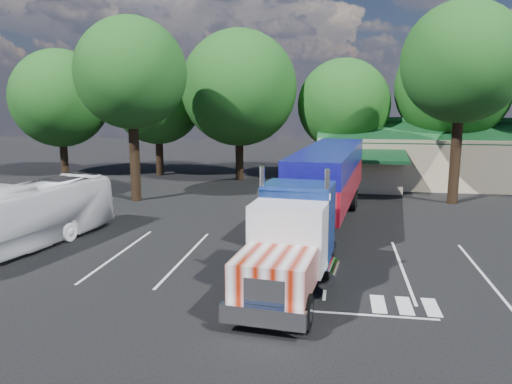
# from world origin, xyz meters

# --- Properties ---
(ground) EXTENTS (120.00, 120.00, 0.00)m
(ground) POSITION_xyz_m (0.00, 0.00, 0.00)
(ground) COLOR black
(ground) RESTS_ON ground
(event_hall) EXTENTS (24.20, 14.12, 5.55)m
(event_hall) POSITION_xyz_m (13.74, 17.81, 2.21)
(event_hall) COLOR tan
(event_hall) RESTS_ON ground
(tree_row_a) EXTENTS (9.00, 9.00, 11.68)m
(tree_row_a) POSITION_xyz_m (-22.00, 16.50, 7.16)
(tree_row_a) COLOR black
(tree_row_a) RESTS_ON ground
(tree_row_b) EXTENTS (8.40, 8.40, 11.35)m
(tree_row_b) POSITION_xyz_m (-13.00, 17.80, 7.13)
(tree_row_b) COLOR black
(tree_row_b) RESTS_ON ground
(tree_row_c) EXTENTS (10.00, 10.00, 13.05)m
(tree_row_c) POSITION_xyz_m (-5.00, 16.20, 8.04)
(tree_row_c) COLOR black
(tree_row_c) RESTS_ON ground
(tree_row_d) EXTENTS (8.00, 8.00, 10.60)m
(tree_row_d) POSITION_xyz_m (4.00, 17.50, 6.58)
(tree_row_d) COLOR black
(tree_row_d) RESTS_ON ground
(tree_row_e) EXTENTS (9.60, 9.60, 12.90)m
(tree_row_e) POSITION_xyz_m (13.00, 18.00, 8.09)
(tree_row_e) COLOR black
(tree_row_e) RESTS_ON ground
(tree_near_left) EXTENTS (7.60, 7.60, 12.65)m
(tree_near_left) POSITION_xyz_m (-10.50, 6.00, 8.81)
(tree_near_left) COLOR black
(tree_near_left) RESTS_ON ground
(tree_near_right) EXTENTS (8.00, 8.00, 13.50)m
(tree_near_right) POSITION_xyz_m (11.50, 8.50, 9.46)
(tree_near_right) COLOR black
(tree_near_right) RESTS_ON ground
(semi_truck) EXTENTS (5.24, 22.14, 4.60)m
(semi_truck) POSITION_xyz_m (2.78, -1.33, 2.60)
(semi_truck) COLOR black
(semi_truck) RESTS_ON ground
(woman) EXTENTS (0.55, 0.71, 1.73)m
(woman) POSITION_xyz_m (1.60, -4.80, 0.86)
(woman) COLOR black
(woman) RESTS_ON ground
(bicycle) EXTENTS (1.01, 1.86, 0.93)m
(bicycle) POSITION_xyz_m (1.80, 4.06, 0.46)
(bicycle) COLOR black
(bicycle) RESTS_ON ground
(tour_bus) EXTENTS (4.98, 11.68, 3.17)m
(tour_bus) POSITION_xyz_m (-11.39, -6.33, 1.58)
(tour_bus) COLOR white
(tour_bus) RESTS_ON ground
(silver_sedan) EXTENTS (4.06, 1.97, 1.28)m
(silver_sedan) POSITION_xyz_m (12.00, 14.00, 0.64)
(silver_sedan) COLOR #989B9F
(silver_sedan) RESTS_ON ground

